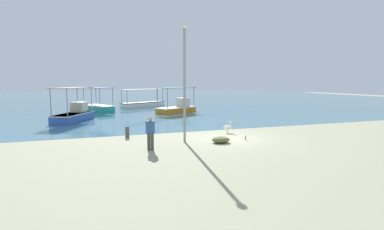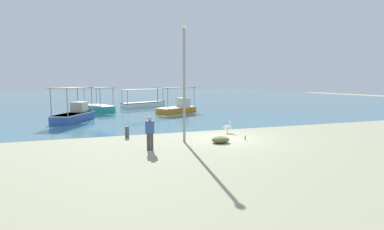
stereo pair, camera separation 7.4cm
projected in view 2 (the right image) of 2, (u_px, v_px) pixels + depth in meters
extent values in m
plane|color=#9B9978|center=(227.00, 138.00, 18.04)|extent=(120.00, 120.00, 0.00)
cube|color=teal|center=(127.00, 98.00, 63.04)|extent=(110.00, 90.00, 0.00)
cube|color=teal|center=(99.00, 108.00, 34.18)|extent=(3.47, 4.90, 0.71)
cube|color=silver|center=(98.00, 105.00, 34.15)|extent=(3.52, 4.96, 0.08)
cylinder|color=#99999E|center=(84.00, 96.00, 34.99)|extent=(0.08, 0.08, 1.96)
cylinder|color=#99999E|center=(96.00, 96.00, 36.03)|extent=(0.08, 0.08, 1.96)
cylinder|color=#99999E|center=(100.00, 97.00, 32.04)|extent=(0.08, 0.08, 1.96)
cylinder|color=#99999E|center=(113.00, 97.00, 33.07)|extent=(0.08, 0.08, 1.96)
cube|color=#2E4796|center=(98.00, 88.00, 33.92)|extent=(3.48, 4.76, 0.05)
cube|color=orange|center=(177.00, 110.00, 33.01)|extent=(4.95, 3.86, 0.58)
cube|color=silver|center=(177.00, 108.00, 32.98)|extent=(5.00, 3.92, 0.08)
cylinder|color=#99999E|center=(168.00, 99.00, 30.79)|extent=(0.08, 0.08, 2.12)
cylinder|color=#99999E|center=(158.00, 98.00, 31.76)|extent=(0.08, 0.08, 2.12)
cylinder|color=#99999E|center=(194.00, 97.00, 33.95)|extent=(0.08, 0.08, 2.12)
cylinder|color=#99999E|center=(184.00, 97.00, 34.93)|extent=(0.08, 0.08, 2.12)
cube|color=#137951|center=(176.00, 88.00, 32.74)|extent=(4.83, 3.85, 0.05)
cube|color=beige|center=(183.00, 102.00, 33.72)|extent=(1.57, 1.61, 0.97)
cube|color=white|center=(144.00, 104.00, 40.75)|extent=(6.47, 4.43, 0.60)
cube|color=black|center=(144.00, 102.00, 40.72)|extent=(6.53, 4.49, 0.08)
cylinder|color=#99999E|center=(157.00, 95.00, 43.28)|extent=(0.08, 0.08, 1.71)
cylinder|color=#99999E|center=(163.00, 95.00, 42.50)|extent=(0.08, 0.08, 1.71)
cylinder|color=#99999E|center=(122.00, 97.00, 38.75)|extent=(0.08, 0.08, 1.71)
cylinder|color=#99999E|center=(127.00, 97.00, 37.97)|extent=(0.08, 0.08, 1.71)
cube|color=silver|center=(143.00, 89.00, 40.52)|extent=(6.35, 4.42, 0.05)
cube|color=#345CB0|center=(74.00, 117.00, 25.64)|extent=(3.52, 5.13, 0.70)
cube|color=silver|center=(74.00, 114.00, 25.60)|extent=(3.57, 5.18, 0.08)
cylinder|color=#99999E|center=(67.00, 103.00, 23.23)|extent=(0.08, 0.08, 2.15)
cylinder|color=#99999E|center=(51.00, 102.00, 23.36)|extent=(0.08, 0.08, 2.15)
cylinder|color=#99999E|center=(92.00, 99.00, 27.60)|extent=(0.08, 0.08, 2.15)
cylinder|color=#99999E|center=(78.00, 99.00, 27.73)|extent=(0.08, 0.08, 2.15)
cube|color=#947658|center=(72.00, 88.00, 25.36)|extent=(3.53, 4.99, 0.05)
cube|color=beige|center=(79.00, 107.00, 26.65)|extent=(1.52, 1.57, 0.89)
cylinder|color=#E0997A|center=(227.00, 131.00, 20.04)|extent=(0.03, 0.03, 0.22)
cylinder|color=#E0997A|center=(228.00, 131.00, 19.95)|extent=(0.03, 0.03, 0.22)
ellipsoid|color=white|center=(228.00, 128.00, 19.97)|extent=(0.59, 0.36, 0.32)
ellipsoid|color=white|center=(224.00, 127.00, 19.92)|extent=(0.18, 0.14, 0.10)
cylinder|color=white|center=(230.00, 124.00, 19.98)|extent=(0.07, 0.07, 0.26)
sphere|color=white|center=(230.00, 122.00, 19.96)|extent=(0.11, 0.11, 0.11)
cone|color=#E5933F|center=(232.00, 122.00, 19.99)|extent=(0.30, 0.10, 0.06)
cylinder|color=gray|center=(184.00, 86.00, 16.63)|extent=(0.14, 0.14, 6.31)
sphere|color=#EAEACC|center=(184.00, 26.00, 16.26)|extent=(0.28, 0.28, 0.28)
cylinder|color=#47474C|center=(127.00, 133.00, 18.34)|extent=(0.25, 0.25, 0.53)
sphere|color=#4C4C51|center=(127.00, 128.00, 18.31)|extent=(0.27, 0.27, 0.27)
cylinder|color=#444139|center=(152.00, 142.00, 14.92)|extent=(0.16, 0.16, 0.85)
cylinder|color=#444139|center=(148.00, 142.00, 14.96)|extent=(0.16, 0.16, 0.85)
cube|color=#31538D|center=(150.00, 127.00, 14.86)|extent=(0.46, 0.40, 0.62)
sphere|color=tan|center=(150.00, 119.00, 14.81)|extent=(0.22, 0.22, 0.22)
ellipsoid|color=#62693B|center=(220.00, 140.00, 16.76)|extent=(1.02, 0.87, 0.35)
cylinder|color=#3F7F4C|center=(245.00, 138.00, 17.64)|extent=(0.07, 0.07, 0.20)
cylinder|color=#3F7F4C|center=(245.00, 136.00, 17.62)|extent=(0.03, 0.03, 0.07)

